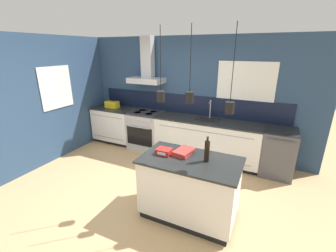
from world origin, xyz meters
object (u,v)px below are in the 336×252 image
at_px(bottle_on_island, 207,151).
at_px(book_stack, 184,152).
at_px(red_supply_box, 164,151).
at_px(yellow_toolbox, 112,104).
at_px(oven_range, 146,130).
at_px(dishwasher, 278,152).

height_order(bottle_on_island, book_stack, bottle_on_island).
xyz_separation_m(red_supply_box, yellow_toolbox, (-2.37, 1.83, 0.04)).
xyz_separation_m(oven_range, red_supply_box, (1.39, -1.82, 0.49)).
relative_size(oven_range, red_supply_box, 4.35).
xyz_separation_m(book_stack, red_supply_box, (-0.25, -0.12, 0.01)).
height_order(oven_range, red_supply_box, red_supply_box).
bearing_deg(oven_range, red_supply_box, -52.63).
height_order(book_stack, red_supply_box, red_supply_box).
bearing_deg(oven_range, yellow_toolbox, 179.74).
bearing_deg(dishwasher, red_supply_box, -129.83).
bearing_deg(yellow_toolbox, dishwasher, -0.00).
bearing_deg(bottle_on_island, book_stack, 168.44).
distance_m(dishwasher, bottle_on_island, 2.09).
relative_size(oven_range, book_stack, 2.67).
distance_m(book_stack, yellow_toolbox, 3.13).
height_order(dishwasher, bottle_on_island, bottle_on_island).
xyz_separation_m(bottle_on_island, book_stack, (-0.35, 0.07, -0.12)).
relative_size(book_stack, yellow_toolbox, 1.00).
relative_size(oven_range, yellow_toolbox, 2.68).
bearing_deg(dishwasher, oven_range, -179.92).
relative_size(red_supply_box, yellow_toolbox, 0.62).
bearing_deg(book_stack, dishwasher, 53.39).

